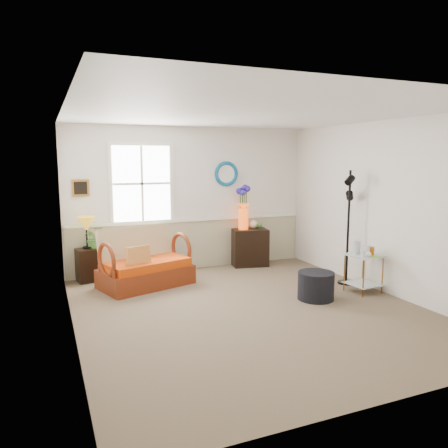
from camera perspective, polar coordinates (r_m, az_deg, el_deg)
name	(u,v)px	position (r m, az deg, el deg)	size (l,w,h in m)	color
floor	(250,310)	(6.03, 3.39, -11.13)	(4.50, 5.00, 0.01)	brown
ceiling	(252,113)	(5.71, 3.62, 14.27)	(4.50, 5.00, 0.01)	white
walls	(251,215)	(5.73, 3.50, 1.22)	(4.51, 5.01, 2.60)	white
wainscot	(192,245)	(8.14, -4.26, -2.69)	(4.46, 0.02, 0.90)	tan
chair_rail	(191,220)	(8.05, -4.28, 0.58)	(4.46, 0.04, 0.06)	white
window	(142,184)	(7.75, -10.69, 5.20)	(1.14, 0.06, 1.44)	white
picture	(80,188)	(7.62, -18.24, 4.50)	(0.28, 0.03, 0.28)	#B87A2E
mirror	(226,174)	(8.24, 0.29, 6.58)	(0.47, 0.47, 0.07)	teal
loveseat	(146,258)	(7.10, -10.20, -4.37)	(1.41, 0.80, 0.92)	maroon
throw_pillow	(139,259)	(6.90, -11.08, -4.48)	(0.39, 0.10, 0.39)	#C2591F
lamp_stand	(87,265)	(7.63, -17.48, -5.17)	(0.31, 0.31, 0.55)	black
table_lamp	(87,233)	(7.51, -17.51, -1.14)	(0.30, 0.30, 0.54)	#C58E1C
potted_plant	(93,240)	(7.58, -16.73, -2.00)	(0.32, 0.36, 0.28)	#498637
cabinet	(250,247)	(8.36, 3.38, -3.06)	(0.66, 0.42, 0.71)	black
flower_vase	(243,208)	(8.22, 2.56, 2.11)	(0.24, 0.24, 0.81)	#F55412
side_table	(363,273)	(7.03, 17.73, -6.17)	(0.46, 0.46, 0.59)	#A46A23
tabletop_items	(366,248)	(6.91, 18.01, -3.01)	(0.36, 0.36, 0.21)	silver
floor_lamp	(348,228)	(7.31, 15.91, -0.48)	(0.27, 0.27, 1.85)	black
ottoman	(316,286)	(6.53, 11.92, -7.89)	(0.53, 0.53, 0.40)	black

